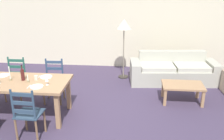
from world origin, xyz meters
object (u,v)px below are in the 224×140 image
Objects in this scene: coffee_table at (183,87)px; standing_lamp at (124,28)px; dining_chair_far_left at (16,79)px; coffee_cup_primary at (36,78)px; couch at (173,71)px; wine_bottle at (23,75)px; dining_table at (20,85)px; wine_glass_near_right at (47,79)px; dining_chair_near_right at (28,114)px; dining_chair_far_right at (54,81)px.

standing_lamp is (-1.39, 1.40, 1.06)m from coffee_table.
dining_chair_far_left is 1.07× the size of coffee_table.
coffee_cup_primary is 0.04× the size of couch.
dining_chair_far_left is 3.04× the size of wine_bottle.
dining_chair_far_left is 0.41× the size of couch.
dining_table is 0.65m from wine_glass_near_right.
dining_chair_near_right is 3.04× the size of wine_bottle.
dining_chair_near_right is 1.07× the size of coffee_table.
dining_chair_near_right is at bearing -63.22° from wine_bottle.
dining_table is at bearing -146.56° from couch.
wine_bottle is 0.13× the size of couch.
couch is 2.60× the size of coffee_table.
coffee_table is 2.24m from standing_lamp.
dining_table is 1.98× the size of dining_chair_far_right.
wine_bottle is 0.19× the size of standing_lamp.
dining_chair_far_right is (-0.02, 1.45, 0.00)m from dining_chair_near_right.
coffee_cup_primary is (-0.30, 0.22, -0.07)m from wine_glass_near_right.
standing_lamp is at bearing 47.57° from dining_chair_far_right.
dining_table is 0.86m from dining_chair_far_right.
dining_chair_far_left is 5.96× the size of wine_glass_near_right.
dining_chair_far_left reaches higher than coffee_table.
couch is (2.64, 2.28, -0.57)m from wine_glass_near_right.
dining_chair_far_left is 1.07m from coffee_cup_primary.
dining_chair_far_right reaches higher than dining_table.
dining_chair_far_left is at bearing 177.63° from dining_chair_far_right.
coffee_cup_primary is at bearing 100.38° from dining_chair_near_right.
dining_chair_near_right is at bearing -58.06° from dining_chair_far_left.
wine_bottle is 2.98m from standing_lamp.
dining_chair_far_left is at bearing 127.05° from wine_bottle.
dining_chair_far_right is 0.72m from coffee_cup_primary.
couch is 1.43× the size of standing_lamp.
dining_chair_near_right is 3.29m from coffee_table.
standing_lamp reaches higher than couch.
dining_chair_near_right is at bearing -149.62° from coffee_table.
couch is at bearing -7.83° from standing_lamp.
dining_table is 1.98× the size of dining_chair_near_right.
coffee_table is at bearing -87.82° from couch.
coffee_cup_primary is at bearing -101.25° from dining_chair_far_right.
dining_chair_far_left is at bearing 139.32° from coffee_cup_primary.
dining_chair_far_right is 0.86m from wine_bottle.
dining_chair_near_right is 3.51m from standing_lamp.
coffee_cup_primary is at bearing 8.78° from wine_bottle.
wine_glass_near_right is (0.17, -0.85, 0.38)m from dining_chair_far_right.
couch is 1.76m from standing_lamp.
standing_lamp is at bearing 51.05° from wine_bottle.
wine_glass_near_right is 1.79× the size of coffee_cup_primary.
coffee_cup_primary is (0.25, 0.04, -0.07)m from wine_bottle.
couch is (2.94, 2.06, -0.50)m from coffee_cup_primary.
wine_bottle reaches higher than dining_chair_far_left.
dining_chair_near_right is at bearing -58.05° from dining_table.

